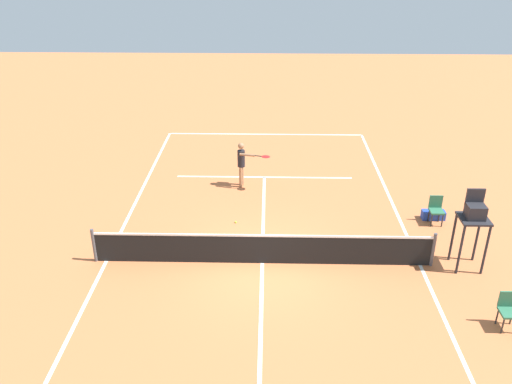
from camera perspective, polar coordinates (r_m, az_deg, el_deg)
ground_plane at (r=15.77m, az=0.68°, el=-7.61°), size 60.00×60.00×0.00m
court_lines at (r=15.77m, az=0.68°, el=-7.60°), size 9.33×22.24×0.01m
tennis_net at (r=15.50m, az=0.69°, el=-6.08°), size 9.93×0.10×1.07m
player_serving at (r=19.95m, az=-1.46°, el=3.35°), size 1.25×0.80×1.75m
tennis_ball at (r=17.81m, az=-2.20°, el=-3.24°), size 0.07×0.07×0.07m
umpire_chair at (r=16.00m, az=22.29°, el=-2.56°), size 0.80×0.80×2.41m
courtside_chair_near at (r=14.55m, az=25.42°, el=-11.25°), size 0.44×0.46×0.95m
courtside_chair_mid at (r=18.55m, az=18.73°, el=-1.70°), size 0.44×0.46×0.95m
equipment_bag at (r=18.97m, az=18.45°, el=-2.33°), size 0.76×0.32×0.30m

